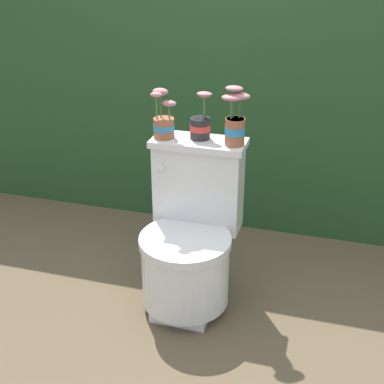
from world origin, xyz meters
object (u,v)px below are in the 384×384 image
object	(u,v)px
toilet	(190,241)
potted_plant_left	(164,121)
potted_plant_midleft	(200,125)
potted_plant_middle	(235,122)

from	to	relation	value
toilet	potted_plant_left	world-z (taller)	potted_plant_left
toilet	potted_plant_midleft	size ratio (longest dim) A/B	3.68
potted_plant_midleft	potted_plant_left	bearing A→B (deg)	-167.93
toilet	potted_plant_middle	xyz separation A→B (m)	(0.17, 0.13, 0.55)
potted_plant_middle	toilet	bearing A→B (deg)	-141.30
potted_plant_midleft	potted_plant_middle	xyz separation A→B (m)	(0.16, -0.04, 0.04)
potted_plant_left	toilet	bearing A→B (deg)	-39.77
toilet	potted_plant_middle	size ratio (longest dim) A/B	2.97
potted_plant_left	potted_plant_middle	world-z (taller)	potted_plant_middle
potted_plant_middle	potted_plant_midleft	bearing A→B (deg)	167.56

